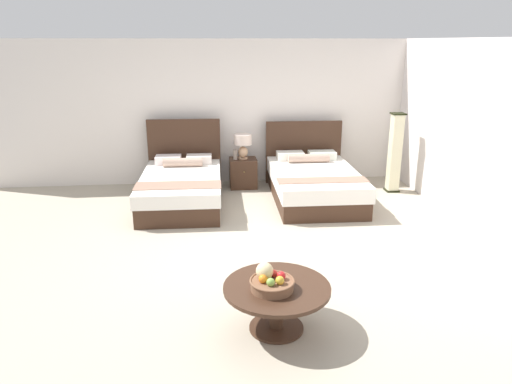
{
  "coord_description": "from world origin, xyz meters",
  "views": [
    {
      "loc": [
        -0.67,
        -5.54,
        2.57
      ],
      "look_at": [
        -0.02,
        0.58,
        0.61
      ],
      "focal_mm": 33.27,
      "sensor_mm": 36.0,
      "label": 1
    }
  ],
  "objects": [
    {
      "name": "table_lamp",
      "position": [
        -0.02,
        2.84,
        0.82
      ],
      "size": [
        0.32,
        0.32,
        0.45
      ],
      "color": "tan",
      "rests_on": "nightstand"
    },
    {
      "name": "bed_near_corner",
      "position": [
        1.11,
        2.01,
        0.29
      ],
      "size": [
        1.45,
        2.25,
        1.17
      ],
      "color": "#3E271A",
      "rests_on": "ground"
    },
    {
      "name": "bed_near_window",
      "position": [
        -1.1,
        2.02,
        0.29
      ],
      "size": [
        1.34,
        2.24,
        1.24
      ],
      "color": "#3E271A",
      "rests_on": "ground"
    },
    {
      "name": "wall_back",
      "position": [
        0.0,
        3.28,
        1.31
      ],
      "size": [
        9.78,
        0.12,
        2.62
      ],
      "primitive_type": "cube",
      "color": "white",
      "rests_on": "ground"
    },
    {
      "name": "fruit_bowl",
      "position": [
        -0.14,
        -1.79,
        0.52
      ],
      "size": [
        0.41,
        0.41,
        0.23
      ],
      "color": "brown",
      "rests_on": "coffee_table"
    },
    {
      "name": "nightstand",
      "position": [
        -0.02,
        2.82,
        0.27
      ],
      "size": [
        0.49,
        0.46,
        0.53
      ],
      "color": "#3E271A",
      "rests_on": "ground"
    },
    {
      "name": "vase",
      "position": [
        -0.17,
        2.78,
        0.63
      ],
      "size": [
        0.08,
        0.08,
        0.19
      ],
      "color": "gray",
      "rests_on": "nightstand"
    },
    {
      "name": "floor_lamp_corner",
      "position": [
        2.61,
        2.29,
        0.7
      ],
      "size": [
        0.23,
        0.23,
        1.4
      ],
      "color": "black",
      "rests_on": "ground"
    },
    {
      "name": "coffee_table",
      "position": [
        -0.08,
        -1.74,
        0.34
      ],
      "size": [
        0.98,
        0.98,
        0.45
      ],
      "color": "#3E271A",
      "rests_on": "ground"
    },
    {
      "name": "ground_plane",
      "position": [
        0.0,
        0.0,
        -0.01
      ],
      "size": [
        9.78,
        10.17,
        0.02
      ],
      "primitive_type": "cube",
      "color": "#ACA18D"
    },
    {
      "name": "wall_side_right",
      "position": [
        3.09,
        0.4,
        1.31
      ],
      "size": [
        0.12,
        5.77,
        2.62
      ],
      "primitive_type": "cube",
      "color": "silver",
      "rests_on": "ground"
    }
  ]
}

